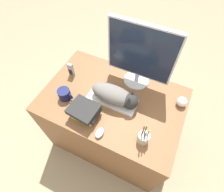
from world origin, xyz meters
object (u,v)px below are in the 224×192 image
Objects in this scene: cat at (116,96)px; coffee_mug at (65,94)px; computer_mouse at (100,133)px; baseball at (182,102)px; monitor at (141,55)px; pen_cup at (143,138)px; phone at (71,70)px; keyboard at (112,100)px; book_stack at (84,111)px.

cat reaches higher than coffee_mug.
computer_mouse is 0.65m from baseball.
monitor is 2.46× the size of pen_cup.
cat reaches higher than phone.
keyboard is at bearing 147.69° from pen_cup.
monitor reaches higher than cat.
monitor reaches higher than baseball.
phone is at bearing 135.96° from book_stack.
monitor is at bearing 18.34° from phone.
book_stack reaches higher than baseball.
book_stack is (-0.61, -0.39, 0.02)m from baseball.
book_stack is (0.30, -0.29, -0.00)m from phone.
keyboard is at bearing 58.21° from book_stack.
pen_cup reaches higher than computer_mouse.
pen_cup is (0.28, 0.08, 0.03)m from computer_mouse.
phone is (-0.91, -0.10, 0.02)m from baseball.
pen_cup reaches higher than phone.
cat reaches higher than computer_mouse.
cat is 0.35m from pen_cup.
cat is at bearing 52.14° from book_stack.
keyboard is at bearing 20.47° from coffee_mug.
baseball is at bearing -10.61° from monitor.
keyboard is 0.73× the size of monitor.
keyboard is 0.29m from computer_mouse.
monitor is (0.10, 0.27, 0.27)m from keyboard.
keyboard is 3.09× the size of coffee_mug.
monitor reaches higher than phone.
pen_cup is at bearing -32.31° from keyboard.
book_stack reaches higher than coffee_mug.
monitor is (0.06, 0.27, 0.20)m from cat.
keyboard is 0.39m from monitor.
computer_mouse is at bearing -163.61° from pen_cup.
keyboard is 0.44m from phone.
keyboard is 4.70× the size of computer_mouse.
cat reaches higher than book_stack.
book_stack is at bearing -121.79° from keyboard.
phone reaches higher than keyboard.
cat is at bearing 91.40° from computer_mouse.
monitor is at bearing 70.22° from keyboard.
monitor is at bearing 64.74° from book_stack.
pen_cup reaches higher than baseball.
pen_cup is at bearing -64.34° from monitor.
cat is 0.29m from computer_mouse.
cat is 4.49× the size of computer_mouse.
phone is at bearing 167.85° from keyboard.
phone is (-0.46, 0.09, -0.02)m from cat.
baseball is (0.45, 0.48, 0.02)m from computer_mouse.
baseball is 0.37× the size of book_stack.
keyboard is at bearing -109.78° from monitor.
cat is 1.75× the size of book_stack.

